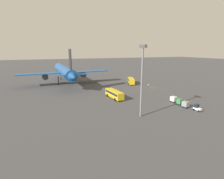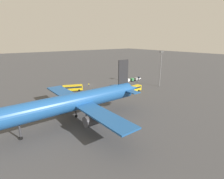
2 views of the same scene
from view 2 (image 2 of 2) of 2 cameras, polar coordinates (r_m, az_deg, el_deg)
name	(u,v)px [view 2 (image 2 of 2)]	position (r m, az deg, el deg)	size (l,w,h in m)	color
ground_plane	(89,85)	(102.97, -7.61, 1.35)	(600.00, 600.00, 0.00)	#424244
airplane	(75,102)	(56.11, -11.83, -3.96)	(55.20, 47.43, 18.83)	#1E5193
shuttle_bus_near	(73,88)	(92.68, -12.74, 0.63)	(10.36, 6.24, 3.12)	gold
shuttle_bus_far	(132,89)	(89.08, 6.65, 0.26)	(11.20, 3.62, 3.03)	gold
baggage_tug	(139,78)	(117.54, 8.80, 3.63)	(2.62, 2.07, 2.10)	white
worker_person	(89,85)	(101.04, -7.62, 1.58)	(0.38, 0.38, 1.74)	#1E1E2D
cargo_cart_grey	(136,79)	(114.17, 7.85, 3.42)	(2.18, 1.91, 2.06)	#38383D
cargo_cart_green	(132,80)	(112.31, 6.56, 3.26)	(2.18, 1.91, 2.06)	#38383D
cargo_cart_white	(128,80)	(110.37, 5.30, 3.07)	(2.18, 1.91, 2.06)	#38383D
light_pole	(161,65)	(101.55, 15.62, 7.58)	(2.80, 0.70, 19.78)	slate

